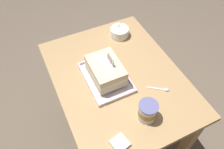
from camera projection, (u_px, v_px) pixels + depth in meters
name	position (u px, v px, depth m)	size (l,w,h in m)	color
ground_plane	(116.00, 127.00, 2.04)	(8.00, 8.00, 0.00)	#6B5B4C
dining_table	(118.00, 87.00, 1.55)	(1.04, 0.79, 0.74)	tan
foil_tray	(106.00, 78.00, 1.45)	(0.36, 0.26, 0.02)	silver
birthday_cake	(106.00, 70.00, 1.40)	(0.25, 0.18, 0.17)	beige
bowl_stack	(119.00, 32.00, 1.69)	(0.14, 0.14, 0.11)	white
ice_cream_tub	(148.00, 111.00, 1.24)	(0.11, 0.11, 0.12)	white
serving_spoon_near_tray	(164.00, 89.00, 1.40)	(0.10, 0.12, 0.01)	silver
napkin_pile	(120.00, 143.00, 1.18)	(0.10, 0.10, 0.02)	white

